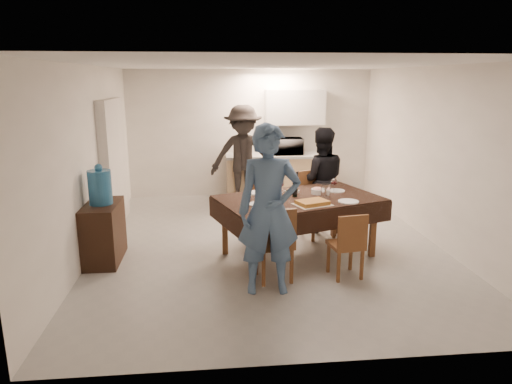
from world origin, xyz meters
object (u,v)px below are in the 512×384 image
(console, at_px, (104,232))
(person_kitchen, at_px, (243,156))
(person_far, at_px, (320,180))
(savoury_tart, at_px, (312,203))
(wine_bottle, at_px, (295,187))
(water_pitcher, at_px, (325,191))
(water_jug, at_px, (100,187))
(dining_table, at_px, (299,200))
(person_near, at_px, (269,210))
(microwave, at_px, (287,146))

(console, relative_size, person_kitchen, 0.45)
(console, bearing_deg, person_kitchen, 52.02)
(console, xyz_separation_m, person_far, (3.20, 0.98, 0.44))
(savoury_tart, height_order, person_kitchen, person_kitchen)
(wine_bottle, distance_m, person_kitchen, 2.73)
(savoury_tart, xyz_separation_m, person_far, (0.45, 1.43, -0.02))
(person_kitchen, bearing_deg, wine_bottle, -79.05)
(wine_bottle, xyz_separation_m, savoury_tart, (0.15, -0.43, -0.12))
(water_pitcher, xyz_separation_m, person_far, (0.20, 1.10, -0.09))
(water_jug, bearing_deg, dining_table, -1.45)
(water_pitcher, height_order, savoury_tart, water_pitcher)
(water_pitcher, bearing_deg, water_jug, 177.77)
(person_near, distance_m, person_kitchen, 3.78)
(water_jug, distance_m, person_kitchen, 3.38)
(person_kitchen, bearing_deg, water_jug, -127.98)
(dining_table, height_order, savoury_tart, savoury_tart)
(console, height_order, wine_bottle, wine_bottle)
(water_jug, relative_size, person_far, 0.27)
(savoury_tart, relative_size, microwave, 0.74)
(person_far, bearing_deg, water_pitcher, 85.27)
(water_pitcher, height_order, person_kitchen, person_kitchen)
(wine_bottle, distance_m, microwave, 3.16)
(person_far, bearing_deg, microwave, -79.56)
(water_jug, xyz_separation_m, person_far, (3.20, 0.98, -0.19))
(console, xyz_separation_m, savoury_tart, (2.75, -0.45, 0.46))
(console, bearing_deg, person_far, 17.08)
(water_jug, height_order, person_far, person_far)
(wine_bottle, height_order, water_pitcher, wine_bottle)
(wine_bottle, bearing_deg, person_kitchen, 100.95)
(water_pitcher, bearing_deg, console, 177.77)
(microwave, bearing_deg, savoury_tart, 85.68)
(console, height_order, person_kitchen, person_kitchen)
(wine_bottle, xyz_separation_m, water_pitcher, (0.40, -0.10, -0.05))
(dining_table, xyz_separation_m, person_near, (-0.55, -1.05, 0.18))
(dining_table, xyz_separation_m, water_jug, (-2.65, 0.07, 0.23))
(person_far, bearing_deg, person_kitchen, -50.78)
(wine_bottle, bearing_deg, console, 179.62)
(person_near, xyz_separation_m, person_kitchen, (-0.02, 3.78, -0.01))
(microwave, bearing_deg, person_far, 94.86)
(microwave, xyz_separation_m, person_kitchen, (-0.94, -0.45, -0.11))
(wine_bottle, bearing_deg, person_far, 59.04)
(water_jug, xyz_separation_m, savoury_tart, (2.75, -0.45, -0.16))
(water_pitcher, bearing_deg, dining_table, 171.87)
(person_near, height_order, person_far, person_near)
(wine_bottle, bearing_deg, water_pitcher, -14.04)
(console, relative_size, person_far, 0.52)
(wine_bottle, bearing_deg, water_jug, 179.62)
(microwave, bearing_deg, dining_table, 83.39)
(water_jug, height_order, person_kitchen, person_kitchen)
(dining_table, height_order, wine_bottle, wine_bottle)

